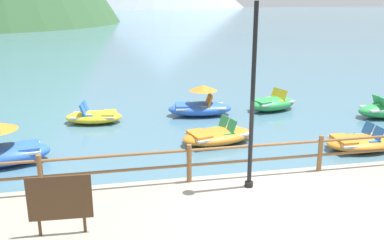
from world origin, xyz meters
TOP-DOWN VIEW (x-y plane):
  - ground_plane at (0.00, 40.00)m, footprint 200.00×200.00m
  - dock_railing at (-0.00, 1.55)m, footprint 23.92×0.12m
  - lamp_post at (-0.36, 1.01)m, footprint 0.28×0.28m
  - sign_board at (-4.49, -0.25)m, footprint 1.18×0.11m
  - pedal_boat_0 at (-4.11, 8.34)m, footprint 2.29×1.49m
  - pedal_boat_2 at (-6.58, 4.62)m, footprint 2.72×1.65m
  - pedal_boat_3 at (4.28, 3.69)m, footprint 2.31×1.33m
  - pedal_boat_4 at (-0.04, 5.20)m, footprint 2.73×1.89m
  - pedal_boat_5 at (0.10, 8.53)m, footprint 2.68×1.45m
  - pedal_boat_6 at (3.28, 8.72)m, footprint 2.43×1.75m

SIDE VIEW (x-z plane):
  - ground_plane at x=0.00m, z-range 0.00..0.00m
  - pedal_boat_0 at x=-4.11m, z-range -0.16..0.64m
  - pedal_boat_3 at x=4.28m, z-range -0.16..0.65m
  - pedal_boat_4 at x=-0.04m, z-range -0.16..0.66m
  - pedal_boat_6 at x=3.28m, z-range -0.14..0.74m
  - pedal_boat_5 at x=0.10m, z-range -0.22..1.03m
  - pedal_boat_2 at x=-6.58m, z-range -0.22..1.07m
  - dock_railing at x=0.00m, z-range 0.50..1.45m
  - sign_board at x=-4.49m, z-range 0.53..1.72m
  - lamp_post at x=-0.36m, z-range 0.84..5.35m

